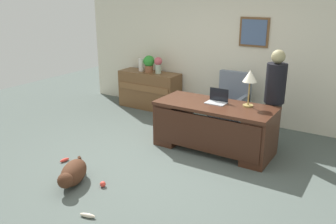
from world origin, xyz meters
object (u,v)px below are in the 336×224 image
at_px(laptop, 217,99).
at_px(dog_toy_bone, 87,215).
at_px(credenza, 150,90).
at_px(dog_toy_plush, 65,160).
at_px(vase_with_flowers, 158,64).
at_px(vase_empty, 141,65).
at_px(person_standing, 274,99).
at_px(desk_lamp, 250,78).
at_px(desk, 213,126).
at_px(dog_toy_ball, 103,184).
at_px(potted_plant, 149,63).
at_px(armchair, 231,104).
at_px(dog_lying, 73,173).

relative_size(laptop, dog_toy_bone, 1.63).
height_order(credenza, dog_toy_plush, credenza).
distance_m(vase_with_flowers, vase_empty, 0.45).
bearing_deg(person_standing, credenza, 166.65).
bearing_deg(desk_lamp, dog_toy_bone, -108.47).
distance_m(desk, dog_toy_plush, 2.38).
relative_size(vase_with_flowers, dog_toy_plush, 2.26).
distance_m(credenza, dog_toy_plush, 2.96).
height_order(credenza, vase_with_flowers, vase_with_flowers).
relative_size(person_standing, dog_toy_ball, 20.92).
bearing_deg(dog_toy_plush, laptop, 45.16).
relative_size(vase_empty, dog_toy_plush, 1.78).
height_order(potted_plant, dog_toy_plush, potted_plant).
bearing_deg(vase_empty, credenza, -0.36).
bearing_deg(armchair, dog_toy_ball, -101.48).
bearing_deg(desk, dog_lying, -119.05).
relative_size(armchair, person_standing, 0.66).
distance_m(laptop, vase_with_flowers, 2.26).
bearing_deg(potted_plant, armchair, -7.65).
height_order(dog_lying, dog_toy_plush, dog_lying).
distance_m(laptop, potted_plant, 2.47).
bearing_deg(credenza, vase_with_flowers, 0.32).
bearing_deg(laptop, armchair, 97.95).
distance_m(vase_empty, dog_toy_plush, 3.12).
xyz_separation_m(desk, dog_lying, (-1.11, -2.00, -0.27)).
bearing_deg(desk, vase_empty, 151.09).
relative_size(vase_empty, dog_toy_ball, 3.51).
xyz_separation_m(dog_toy_bone, dog_toy_plush, (-1.31, 0.86, 0.00)).
bearing_deg(dog_lying, person_standing, 54.43).
xyz_separation_m(dog_lying, dog_toy_plush, (-0.61, 0.40, -0.13)).
height_order(laptop, vase_empty, vase_empty).
xyz_separation_m(vase_empty, potted_plant, (0.20, 0.00, 0.06)).
bearing_deg(armchair, desk_lamp, -53.61).
distance_m(credenza, dog_lying, 3.48).
xyz_separation_m(armchair, dog_toy_ball, (-0.59, -2.89, -0.44)).
bearing_deg(vase_empty, desk_lamp, -21.17).
bearing_deg(dog_toy_ball, dog_toy_bone, -62.95).
bearing_deg(desk_lamp, vase_empty, 158.83).
bearing_deg(laptop, dog_toy_ball, -109.87).
bearing_deg(potted_plant, dog_toy_plush, -81.34).
bearing_deg(person_standing, desk_lamp, -125.06).
xyz_separation_m(desk, potted_plant, (-2.17, 1.31, 0.59)).
relative_size(person_standing, dog_toy_bone, 8.22).
distance_m(credenza, laptop, 2.49).
bearing_deg(laptop, person_standing, 32.44).
relative_size(person_standing, potted_plant, 4.50).
distance_m(desk, credenza, 2.53).
bearing_deg(dog_lying, desk, 60.95).
relative_size(credenza, person_standing, 0.85).
xyz_separation_m(person_standing, vase_with_flowers, (-2.69, 0.69, 0.17)).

